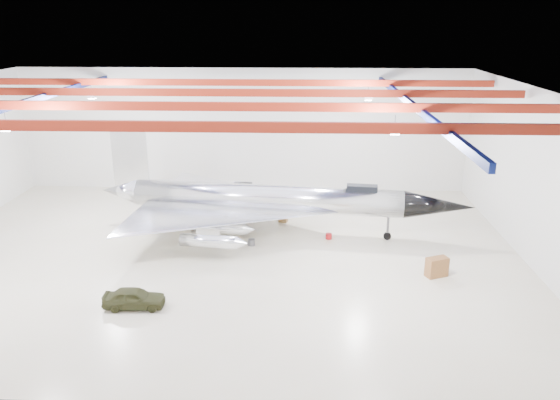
{
  "coord_description": "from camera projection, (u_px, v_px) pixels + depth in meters",
  "views": [
    {
      "loc": [
        5.36,
        -33.4,
        15.08
      ],
      "look_at": [
        3.88,
        2.0,
        3.26
      ],
      "focal_mm": 35.0,
      "sensor_mm": 36.0,
      "label": 1
    }
  ],
  "objects": [
    {
      "name": "jet_aircraft",
      "position": [
        266.0,
        202.0,
        39.61
      ],
      "size": [
        27.28,
        17.14,
        7.44
      ],
      "rotation": [
        0.0,
        0.0,
        -0.11
      ],
      "color": "silver",
      "rests_on": "floor"
    },
    {
      "name": "wall_right",
      "position": [
        536.0,
        180.0,
        34.11
      ],
      "size": [
        0.0,
        30.0,
        30.0
      ],
      "primitive_type": "plane",
      "rotation": [
        1.57,
        0.0,
        -1.57
      ],
      "color": "silver",
      "rests_on": "floor"
    },
    {
      "name": "spares_box",
      "position": [
        286.0,
        202.0,
        46.56
      ],
      "size": [
        0.47,
        0.47,
        0.37
      ],
      "primitive_type": "cylinder",
      "rotation": [
        0.0,
        0.0,
        0.15
      ],
      "color": "#59595B",
      "rests_on": "floor"
    },
    {
      "name": "wall_back",
      "position": [
        243.0,
        130.0,
        49.12
      ],
      "size": [
        40.0,
        0.0,
        40.0
      ],
      "primitive_type": "plane",
      "rotation": [
        1.57,
        0.0,
        0.0
      ],
      "color": "silver",
      "rests_on": "floor"
    },
    {
      "name": "ceiling_structure",
      "position": [
        215.0,
        100.0,
        33.38
      ],
      "size": [
        39.5,
        29.5,
        1.08
      ],
      "color": "maroon",
      "rests_on": "ceiling"
    },
    {
      "name": "ceiling",
      "position": [
        215.0,
        89.0,
        33.16
      ],
      "size": [
        40.0,
        40.0,
        0.0
      ],
      "primitive_type": "plane",
      "rotation": [
        3.14,
        0.0,
        0.0
      ],
      "color": "#0A0F38",
      "rests_on": "wall_back"
    },
    {
      "name": "crate_small",
      "position": [
        154.0,
        223.0,
        41.96
      ],
      "size": [
        0.38,
        0.34,
        0.23
      ],
      "primitive_type": "cube",
      "rotation": [
        0.0,
        0.0,
        -0.28
      ],
      "color": "#59595B",
      "rests_on": "floor"
    },
    {
      "name": "crate_ply",
      "position": [
        134.0,
        226.0,
        41.22
      ],
      "size": [
        0.69,
        0.63,
        0.39
      ],
      "primitive_type": "cube",
      "rotation": [
        0.0,
        0.0,
        0.4
      ],
      "color": "olive",
      "rests_on": "floor"
    },
    {
      "name": "parts_bin",
      "position": [
        283.0,
        219.0,
        42.48
      ],
      "size": [
        0.77,
        0.69,
        0.45
      ],
      "primitive_type": "cube",
      "rotation": [
        0.0,
        0.0,
        -0.3
      ],
      "color": "olive",
      "rests_on": "floor"
    },
    {
      "name": "toolbox_red",
      "position": [
        230.0,
        205.0,
        45.91
      ],
      "size": [
        0.61,
        0.55,
        0.36
      ],
      "primitive_type": "cube",
      "rotation": [
        0.0,
        0.0,
        -0.31
      ],
      "color": "#A91014",
      "rests_on": "floor"
    },
    {
      "name": "engine_drum",
      "position": [
        251.0,
        242.0,
        38.09
      ],
      "size": [
        0.61,
        0.61,
        0.44
      ],
      "primitive_type": "cylinder",
      "rotation": [
        0.0,
        0.0,
        0.28
      ],
      "color": "#59595B",
      "rests_on": "floor"
    },
    {
      "name": "floor",
      "position": [
        221.0,
        255.0,
        36.64
      ],
      "size": [
        40.0,
        40.0,
        0.0
      ],
      "primitive_type": "plane",
      "color": "beige",
      "rests_on": "ground"
    },
    {
      "name": "desk",
      "position": [
        437.0,
        267.0,
        33.4
      ],
      "size": [
        1.49,
        1.14,
        1.22
      ],
      "primitive_type": "cube",
      "rotation": [
        0.0,
        0.0,
        0.4
      ],
      "color": "brown",
      "rests_on": "floor"
    },
    {
      "name": "tool_chest",
      "position": [
        329.0,
        236.0,
        39.19
      ],
      "size": [
        0.47,
        0.47,
        0.4
      ],
      "primitive_type": "cylinder",
      "rotation": [
        0.0,
        0.0,
        -0.04
      ],
      "color": "#A91014",
      "rests_on": "floor"
    },
    {
      "name": "jeep",
      "position": [
        134.0,
        298.0,
        29.78
      ],
      "size": [
        3.43,
        1.53,
        1.15
      ],
      "primitive_type": "imported",
      "rotation": [
        0.0,
        0.0,
        1.63
      ],
      "color": "#32341A",
      "rests_on": "floor"
    }
  ]
}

